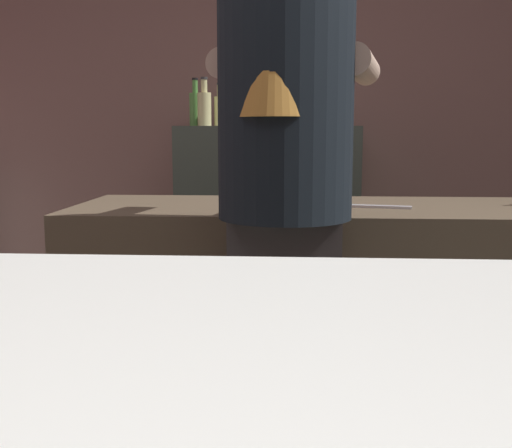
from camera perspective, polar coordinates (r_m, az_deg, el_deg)
name	(u,v)px	position (r m, az deg, el deg)	size (l,w,h in m)	color
wall_back	(290,99)	(3.42, 3.27, 11.80)	(5.20, 0.10, 2.70)	brown
prep_counter	(389,341)	(2.12, 12.54, -10.82)	(2.10, 0.60, 0.92)	brown
back_shelf	(268,240)	(3.19, 1.12, -1.51)	(0.94, 0.36, 1.20)	#373F36
bartender	(284,186)	(1.52, 2.67, 3.62)	(0.48, 0.54, 1.77)	#34302F
mixing_bowl	(284,201)	(1.88, 2.73, 2.21)	(0.19, 0.19, 0.05)	#D2512E
chefs_knife	(373,206)	(1.95, 11.13, 1.66)	(0.24, 0.03, 0.01)	silver
bottle_soy	(195,108)	(3.22, -5.81, 10.98)	(0.06, 0.06, 0.25)	#4C883D
bottle_hot_sauce	(204,107)	(3.13, -4.95, 11.03)	(0.07, 0.07, 0.25)	#CDC886
bottle_olive_oil	(220,110)	(3.19, -3.50, 10.84)	(0.06, 0.06, 0.22)	#D8D389
bottle_vinegar	(271,109)	(3.08, 1.47, 10.89)	(0.07, 0.07, 0.22)	#285D90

